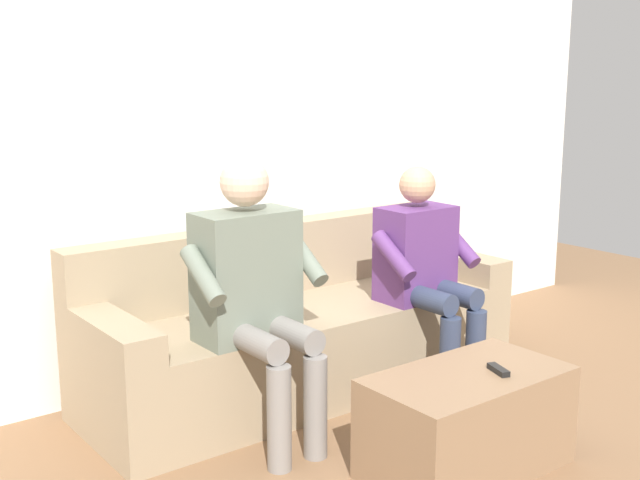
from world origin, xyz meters
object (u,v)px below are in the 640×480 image
object	(u,v)px
couch	(301,331)
person_right_seated	(254,285)
coffee_table	(467,422)
person_left_seated	(425,265)
remote_black	(498,370)

from	to	relation	value
couch	person_right_seated	size ratio (longest dim) A/B	1.84
couch	person_right_seated	distance (m)	0.73
coffee_table	person_left_seated	bearing A→B (deg)	-123.62
person_left_seated	person_right_seated	world-z (taller)	person_right_seated
remote_black	couch	bearing A→B (deg)	23.34
couch	remote_black	world-z (taller)	couch
person_right_seated	couch	bearing A→B (deg)	-144.79
person_left_seated	person_right_seated	xyz separation A→B (m)	(1.00, -0.01, 0.06)
person_right_seated	remote_black	bearing A→B (deg)	125.84
couch	person_right_seated	world-z (taller)	person_right_seated
coffee_table	couch	bearing A→B (deg)	-90.00
person_left_seated	remote_black	bearing A→B (deg)	63.81
coffee_table	remote_black	bearing A→B (deg)	145.75
remote_black	coffee_table	bearing A→B (deg)	74.37
couch	remote_black	xyz separation A→B (m)	(-0.10, 1.18, 0.13)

